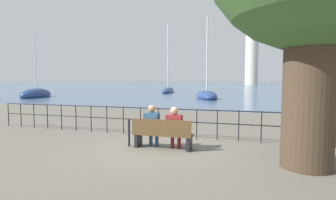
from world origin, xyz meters
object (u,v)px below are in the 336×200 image
at_px(park_bench, 162,134).
at_px(seated_person_left, 152,124).
at_px(sailboat_2, 302,91).
at_px(sailboat_5, 207,96).
at_px(seated_person_right, 174,126).
at_px(sailboat_3, 168,91).
at_px(sailboat_0, 36,95).
at_px(closed_umbrella, 129,130).
at_px(harbor_lighthouse, 252,57).

relative_size(park_bench, seated_person_left, 1.39).
height_order(sailboat_2, sailboat_5, sailboat_2).
xyz_separation_m(seated_person_right, sailboat_3, (-10.98, 34.42, -0.38)).
bearing_deg(sailboat_3, sailboat_5, -65.92).
relative_size(sailboat_0, sailboat_2, 0.75).
bearing_deg(seated_person_right, closed_umbrella, -175.66).
bearing_deg(sailboat_2, park_bench, -90.34).
relative_size(seated_person_left, closed_umbrella, 1.46).
relative_size(closed_umbrella, sailboat_5, 0.10).
distance_m(sailboat_0, sailboat_5, 20.18).
height_order(seated_person_right, harbor_lighthouse, harbor_lighthouse).
distance_m(park_bench, seated_person_right, 0.45).
relative_size(closed_umbrella, sailboat_3, 0.08).
xyz_separation_m(seated_person_right, sailboat_5, (-2.49, 21.79, -0.39)).
distance_m(seated_person_left, sailboat_0, 27.89).
xyz_separation_m(seated_person_left, sailboat_3, (-10.27, 34.42, -0.40)).
bearing_deg(sailboat_5, seated_person_left, -103.29).
bearing_deg(sailboat_0, closed_umbrella, -53.32).
xyz_separation_m(seated_person_right, harbor_lighthouse, (2.65, 117.72, 11.80)).
bearing_deg(harbor_lighthouse, closed_umbrella, -91.98).
distance_m(sailboat_3, harbor_lighthouse, 85.27).
bearing_deg(sailboat_0, seated_person_right, -51.27).
bearing_deg(sailboat_5, park_bench, -102.39).
bearing_deg(sailboat_3, sailboat_0, -133.82).
bearing_deg(sailboat_2, sailboat_3, -158.85).
bearing_deg(closed_umbrella, sailboat_2, 73.22).
relative_size(seated_person_right, sailboat_2, 0.12).
relative_size(seated_person_right, closed_umbrella, 1.41).
height_order(sailboat_2, harbor_lighthouse, harbor_lighthouse).
bearing_deg(closed_umbrella, seated_person_right, 4.34).
distance_m(sailboat_0, harbor_lighthouse, 103.78).
xyz_separation_m(closed_umbrella, sailboat_5, (-1.06, 21.90, -0.19)).
bearing_deg(park_bench, sailboat_2, 74.76).
xyz_separation_m(sailboat_2, harbor_lighthouse, (-7.01, 81.03, 12.14)).
xyz_separation_m(seated_person_left, closed_umbrella, (-0.73, -0.11, -0.22)).
height_order(park_bench, closed_umbrella, park_bench).
relative_size(seated_person_right, harbor_lighthouse, 0.05).
xyz_separation_m(sailboat_0, harbor_lighthouse, (24.91, 100.01, 12.15)).
bearing_deg(sailboat_0, seated_person_left, -52.18).
relative_size(closed_umbrella, harbor_lighthouse, 0.03).
distance_m(seated_person_right, harbor_lighthouse, 118.33).
bearing_deg(sailboat_3, closed_umbrella, -84.37).
height_order(seated_person_right, sailboat_3, sailboat_3).
distance_m(sailboat_2, sailboat_5, 19.22).
bearing_deg(seated_person_left, harbor_lighthouse, 88.37).
xyz_separation_m(sailboat_0, sailboat_3, (11.27, 16.72, -0.02)).
height_order(park_bench, sailboat_0, sailboat_0).
bearing_deg(sailboat_3, seated_person_right, -82.13).
bearing_deg(sailboat_5, sailboat_3, 105.94).
xyz_separation_m(seated_person_right, sailboat_2, (9.66, 36.68, -0.34)).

